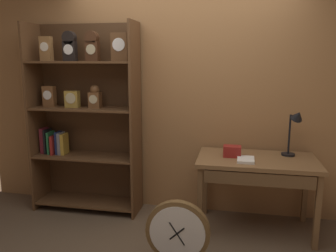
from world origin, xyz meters
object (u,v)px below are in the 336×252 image
object	(u,v)px
workbench	(257,168)
open_repair_manual	(246,160)
desk_lamp	(295,126)
round_clock_large	(178,233)
bookshelf	(84,115)
toolbox_small	(232,151)

from	to	relation	value
workbench	open_repair_manual	world-z (taller)	open_repair_manual
desk_lamp	open_repair_manual	world-z (taller)	desk_lamp
open_repair_manual	round_clock_large	world-z (taller)	open_repair_manual
workbench	open_repair_manual	bearing A→B (deg)	-140.93
bookshelf	round_clock_large	world-z (taller)	bookshelf
bookshelf	desk_lamp	distance (m)	2.25
desk_lamp	toolbox_small	xyz separation A→B (m)	(-0.60, -0.12, -0.26)
bookshelf	open_repair_manual	world-z (taller)	bookshelf
workbench	desk_lamp	world-z (taller)	desk_lamp
open_repair_manual	round_clock_large	bearing A→B (deg)	-128.54
workbench	open_repair_manual	size ratio (longest dim) A/B	5.27
desk_lamp	bookshelf	bearing A→B (deg)	178.63
toolbox_small	open_repair_manual	size ratio (longest dim) A/B	0.79
bookshelf	toolbox_small	distance (m)	1.68
open_repair_manual	round_clock_large	distance (m)	0.98
desk_lamp	toolbox_small	world-z (taller)	desk_lamp
workbench	round_clock_large	world-z (taller)	workbench
workbench	toolbox_small	distance (m)	0.29
open_repair_manual	round_clock_large	xyz separation A→B (m)	(-0.55, -0.66, -0.47)
toolbox_small	round_clock_large	size ratio (longest dim) A/B	0.30
workbench	toolbox_small	world-z (taller)	toolbox_small
desk_lamp	open_repair_manual	xyz separation A→B (m)	(-0.47, -0.25, -0.30)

